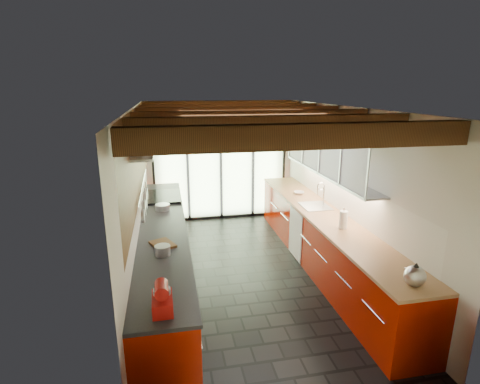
{
  "coord_description": "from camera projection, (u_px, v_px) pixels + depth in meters",
  "views": [
    {
      "loc": [
        -1.16,
        -5.28,
        2.9
      ],
      "look_at": [
        -0.03,
        0.4,
        1.25
      ],
      "focal_mm": 28.0,
      "sensor_mm": 36.0,
      "label": 1
    }
  ],
  "objects": [
    {
      "name": "ceiling_beams",
      "position": [
        242.0,
        116.0,
        5.68
      ],
      "size": [
        3.14,
        5.06,
        4.9
      ],
      "color": "#593316",
      "rests_on": "ground"
    },
    {
      "name": "left_counter",
      "position": [
        164.0,
        254.0,
        5.63
      ],
      "size": [
        0.68,
        5.0,
        0.92
      ],
      "color": "#9A1300",
      "rests_on": "ground"
    },
    {
      "name": "range_stove",
      "position": [
        164.0,
        221.0,
        6.99
      ],
      "size": [
        0.66,
        0.9,
        0.97
      ],
      "color": "silver",
      "rests_on": "ground"
    },
    {
      "name": "soap_bottle",
      "position": [
        343.0,
        223.0,
        5.36
      ],
      "size": [
        0.09,
        0.09,
        0.17
      ],
      "primitive_type": "imported",
      "rotation": [
        0.0,
        0.0,
        0.18
      ],
      "color": "silver",
      "rests_on": "right_counter"
    },
    {
      "name": "room_shell",
      "position": [
        247.0,
        173.0,
        5.54
      ],
      "size": [
        5.5,
        5.5,
        5.5
      ],
      "color": "silver",
      "rests_on": "ground"
    },
    {
      "name": "right_counter",
      "position": [
        323.0,
        241.0,
        6.11
      ],
      "size": [
        0.68,
        5.0,
        0.92
      ],
      "color": "#9A1300",
      "rests_on": "ground"
    },
    {
      "name": "left_wall_fixtures",
      "position": [
        145.0,
        160.0,
        5.34
      ],
      "size": [
        0.28,
        2.6,
        0.96
      ],
      "color": "silver",
      "rests_on": "ground"
    },
    {
      "name": "ground",
      "position": [
        247.0,
        274.0,
        5.99
      ],
      "size": [
        5.5,
        5.5,
        0.0
      ],
      "primitive_type": "plane",
      "color": "black",
      "rests_on": "ground"
    },
    {
      "name": "stand_mixer",
      "position": [
        162.0,
        299.0,
        3.4
      ],
      "size": [
        0.19,
        0.32,
        0.29
      ],
      "color": "#B4130E",
      "rests_on": "left_counter"
    },
    {
      "name": "sink_assembly",
      "position": [
        316.0,
        204.0,
        6.35
      ],
      "size": [
        0.45,
        0.52,
        0.43
      ],
      "color": "silver",
      "rests_on": "right_counter"
    },
    {
      "name": "glass_door",
      "position": [
        221.0,
        145.0,
        8.08
      ],
      "size": [
        2.95,
        0.1,
        2.9
      ],
      "color": "#C6EAAD",
      "rests_on": "ground"
    },
    {
      "name": "cutting_board",
      "position": [
        163.0,
        244.0,
        4.81
      ],
      "size": [
        0.36,
        0.41,
        0.03
      ],
      "primitive_type": "cube",
      "rotation": [
        0.0,
        0.0,
        0.43
      ],
      "color": "brown",
      "rests_on": "left_counter"
    },
    {
      "name": "bowl",
      "position": [
        299.0,
        193.0,
        7.1
      ],
      "size": [
        0.22,
        0.22,
        0.05
      ],
      "primitive_type": "imported",
      "rotation": [
        0.0,
        0.0,
        -0.21
      ],
      "color": "silver",
      "rests_on": "right_counter"
    },
    {
      "name": "paper_towel",
      "position": [
        343.0,
        220.0,
        5.34
      ],
      "size": [
        0.12,
        0.12,
        0.31
      ],
      "color": "white",
      "rests_on": "right_counter"
    },
    {
      "name": "pot_small",
      "position": [
        163.0,
        207.0,
        6.19
      ],
      "size": [
        0.31,
        0.31,
        0.09
      ],
      "primitive_type": "cylinder",
      "rotation": [
        0.0,
        0.0,
        -0.35
      ],
      "color": "silver",
      "rests_on": "left_counter"
    },
    {
      "name": "upper_cabinets_right",
      "position": [
        330.0,
        153.0,
        6.04
      ],
      "size": [
        0.34,
        3.0,
        3.0
      ],
      "color": "silver",
      "rests_on": "ground"
    },
    {
      "name": "pot_large",
      "position": [
        163.0,
        250.0,
        4.52
      ],
      "size": [
        0.2,
        0.2,
        0.12
      ],
      "primitive_type": "cylinder",
      "rotation": [
        0.0,
        0.0,
        0.03
      ],
      "color": "silver",
      "rests_on": "left_counter"
    },
    {
      "name": "kettle",
      "position": [
        415.0,
        275.0,
        3.83
      ],
      "size": [
        0.25,
        0.29,
        0.26
      ],
      "color": "silver",
      "rests_on": "right_counter"
    }
  ]
}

